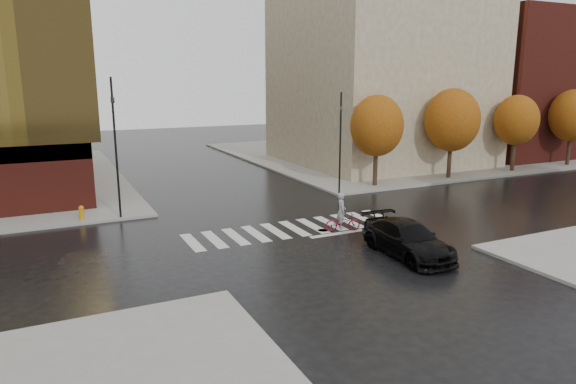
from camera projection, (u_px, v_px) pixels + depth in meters
The scene contains 15 objects.
ground at pixel (299, 231), 26.66m from camera, with size 120.00×120.00×0.00m, color black.
sidewalk_ne at pixel (386, 153), 54.03m from camera, with size 30.00×30.00×0.15m, color gray.
crosswalk at pixel (294, 228), 27.10m from camera, with size 12.00×3.00×0.01m, color silver.
building_ne_tan at pixel (380, 63), 46.86m from camera, with size 16.00×16.00×18.00m, color gray.
building_ne_brick at pixel (512, 84), 53.22m from camera, with size 14.00×14.00×14.00m, color #5F1E16.
tree_ne_a at pixel (377, 126), 36.46m from camera, with size 3.80×3.80×6.50m.
tree_ne_b at pixel (452, 120), 39.40m from camera, with size 4.20×4.20×6.89m.
tree_ne_c at pixel (516, 120), 42.43m from camera, with size 3.60×3.60×6.31m.
tree_ne_d at pixel (573, 116), 45.37m from camera, with size 4.00×4.00×6.70m.
sedan at pixel (407, 239), 22.82m from camera, with size 2.13×5.24×1.52m, color black.
cyclist at pixel (342, 218), 26.49m from camera, with size 1.91×1.17×2.05m.
traffic_light_nw at pixel (115, 138), 27.81m from camera, with size 0.23×0.21×7.69m.
traffic_light_ne at pixel (340, 137), 34.03m from camera, with size 0.15×0.18×6.74m.
fire_hydrant at pixel (81, 212), 28.11m from camera, with size 0.29×0.29×0.80m.
manhole at pixel (323, 230), 26.73m from camera, with size 0.54×0.54×0.01m, color #3F2416.
Camera 1 is at (-11.65, -22.80, 7.74)m, focal length 32.00 mm.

